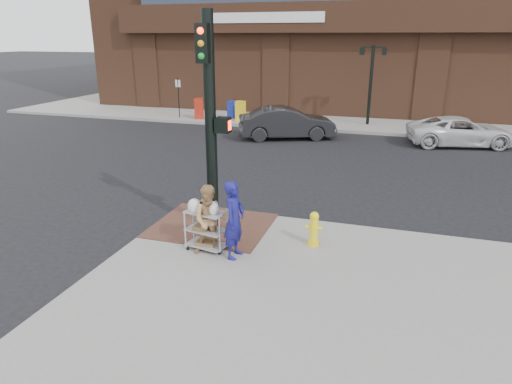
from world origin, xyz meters
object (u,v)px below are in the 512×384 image
(lamp_post, at_px, (371,76))
(woman_blue, at_px, (234,220))
(utility_cart, at_px, (206,226))
(fire_hydrant, at_px, (314,228))
(sedan_dark, at_px, (287,123))
(pedestrian_tan, at_px, (210,220))
(traffic_signal_pole, at_px, (211,119))
(minivan_white, at_px, (461,131))

(lamp_post, xyz_separation_m, woman_blue, (-1.49, -16.49, -1.63))
(lamp_post, relative_size, woman_blue, 2.38)
(woman_blue, height_order, utility_cart, woman_blue)
(fire_hydrant, bearing_deg, sedan_dark, 106.70)
(sedan_dark, xyz_separation_m, fire_hydrant, (3.41, -11.36, -0.18))
(pedestrian_tan, distance_m, utility_cart, 0.32)
(pedestrian_tan, distance_m, sedan_dark, 12.49)
(traffic_signal_pole, height_order, pedestrian_tan, traffic_signal_pole)
(traffic_signal_pole, relative_size, woman_blue, 2.98)
(pedestrian_tan, relative_size, minivan_white, 0.34)
(traffic_signal_pole, bearing_deg, utility_cart, -76.05)
(lamp_post, height_order, sedan_dark, lamp_post)
(utility_cart, bearing_deg, traffic_signal_pole, 103.95)
(woman_blue, relative_size, utility_cart, 1.41)
(traffic_signal_pole, bearing_deg, sedan_dark, 94.76)
(woman_blue, bearing_deg, pedestrian_tan, 93.02)
(pedestrian_tan, xyz_separation_m, sedan_dark, (-1.38, 12.41, -0.18))
(sedan_dark, bearing_deg, woman_blue, 166.55)
(traffic_signal_pole, relative_size, sedan_dark, 1.12)
(sedan_dark, xyz_separation_m, minivan_white, (7.63, 0.88, -0.11))
(pedestrian_tan, height_order, sedan_dark, pedestrian_tan)
(minivan_white, distance_m, fire_hydrant, 12.95)
(lamp_post, relative_size, sedan_dark, 0.89)
(lamp_post, relative_size, fire_hydrant, 5.03)
(sedan_dark, bearing_deg, traffic_signal_pole, 162.52)
(pedestrian_tan, relative_size, sedan_dark, 0.34)
(traffic_signal_pole, bearing_deg, woman_blue, -51.86)
(traffic_signal_pole, distance_m, pedestrian_tan, 2.33)
(woman_blue, bearing_deg, fire_hydrant, -50.95)
(traffic_signal_pole, height_order, woman_blue, traffic_signal_pole)
(fire_hydrant, bearing_deg, woman_blue, -144.67)
(lamp_post, bearing_deg, minivan_white, -37.05)
(minivan_white, bearing_deg, pedestrian_tan, 142.51)
(traffic_signal_pole, bearing_deg, lamp_post, 80.76)
(woman_blue, bearing_deg, sedan_dark, 12.51)
(woman_blue, bearing_deg, utility_cart, 81.81)
(pedestrian_tan, xyz_separation_m, fire_hydrant, (2.03, 1.05, -0.36))
(utility_cart, distance_m, fire_hydrant, 2.39)
(pedestrian_tan, height_order, utility_cart, pedestrian_tan)
(pedestrian_tan, relative_size, fire_hydrant, 1.93)
(lamp_post, distance_m, sedan_dark, 5.63)
(traffic_signal_pole, relative_size, minivan_white, 1.11)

